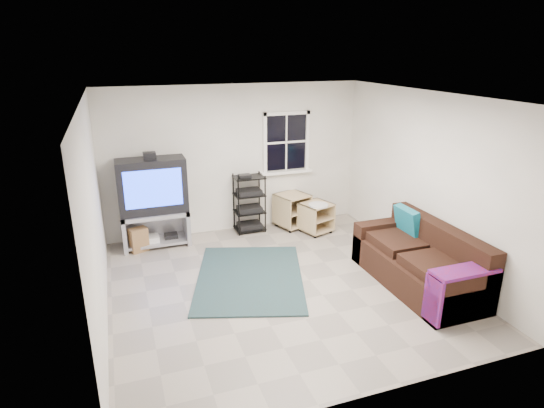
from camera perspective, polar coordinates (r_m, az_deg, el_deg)
name	(u,v)px	position (r m, az deg, el deg)	size (l,w,h in m)	color
room	(286,146)	(8.31, 1.80, 7.26)	(4.60, 4.62, 4.60)	gray
tv_unit	(153,195)	(7.69, -14.72, 1.06)	(1.09, 0.54, 1.60)	#A3A2AA
av_rack	(249,207)	(8.18, -2.86, -0.35)	(0.53, 0.38, 1.06)	black
side_table_left	(291,209)	(8.43, 2.34, -0.64)	(0.67, 0.67, 0.62)	tan
side_table_right	(315,215)	(8.20, 5.41, -1.41)	(0.62, 0.62, 0.57)	tan
sofa	(420,263)	(6.70, 18.11, -7.01)	(0.91, 2.06, 0.94)	black
shag_rug	(250,277)	(6.68, -2.80, -9.17)	(1.50, 2.06, 0.02)	black
paper_bag	(139,240)	(7.75, -16.38, -4.33)	(0.28, 0.18, 0.40)	olive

